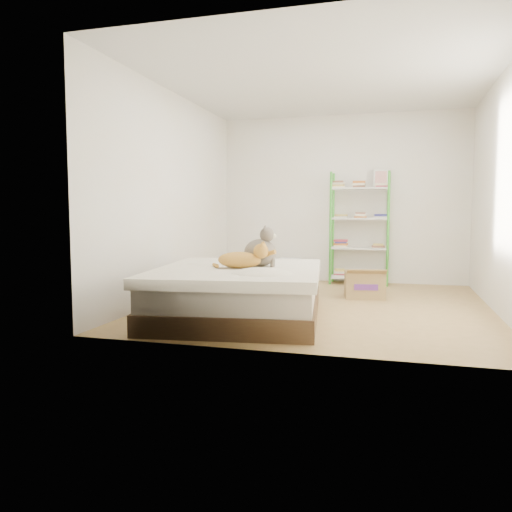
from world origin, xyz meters
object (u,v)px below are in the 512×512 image
(grey_cat, at_px, (260,247))
(shelf_unit, at_px, (360,229))
(cardboard_box, at_px, (364,284))
(white_bin, at_px, (289,270))
(bed, at_px, (239,292))
(orange_cat, at_px, (239,258))

(grey_cat, relative_size, shelf_unit, 0.24)
(cardboard_box, height_order, white_bin, cardboard_box)
(bed, bearing_deg, white_bin, 83.46)
(cardboard_box, bearing_deg, shelf_unit, 87.75)
(bed, height_order, orange_cat, orange_cat)
(orange_cat, bearing_deg, cardboard_box, 50.58)
(shelf_unit, bearing_deg, orange_cat, -109.11)
(shelf_unit, xyz_separation_m, cardboard_box, (0.15, -1.25, -0.66))
(shelf_unit, distance_m, white_bin, 1.26)
(grey_cat, xyz_separation_m, shelf_unit, (0.85, 2.67, 0.10))
(orange_cat, xyz_separation_m, white_bin, (-0.08, 2.87, -0.44))
(orange_cat, bearing_deg, white_bin, 87.18)
(bed, xyz_separation_m, shelf_unit, (1.03, 2.82, 0.57))
(cardboard_box, xyz_separation_m, white_bin, (-1.24, 1.21, 0.01))
(bed, relative_size, cardboard_box, 4.14)
(bed, bearing_deg, shelf_unit, 62.30)
(grey_cat, bearing_deg, white_bin, -5.15)
(bed, distance_m, grey_cat, 0.53)
(grey_cat, distance_m, cardboard_box, 1.83)
(bed, relative_size, grey_cat, 5.41)
(white_bin, bearing_deg, bed, -88.96)
(orange_cat, distance_m, cardboard_box, 2.07)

